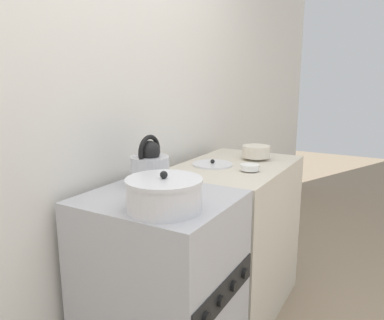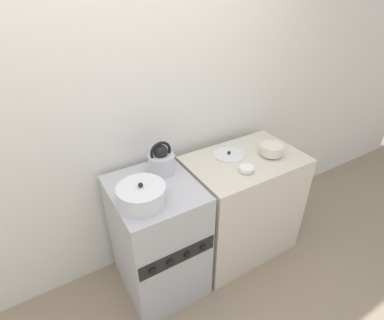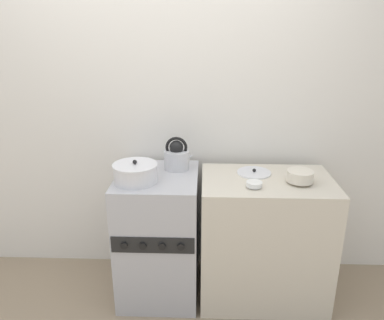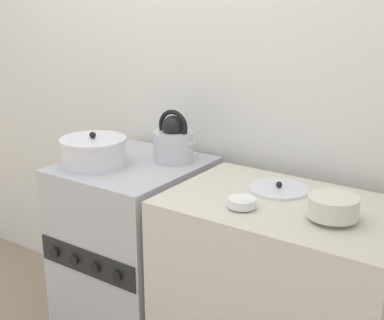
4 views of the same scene
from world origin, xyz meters
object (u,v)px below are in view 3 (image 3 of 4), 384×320
Objects in this scene: cooking_pot at (135,173)px; loose_pot_lid at (254,173)px; kettle at (177,157)px; small_ceramic_bowl at (254,184)px; stove at (159,235)px; enamel_bowl at (300,176)px.

cooking_pot is 1.23× the size of loose_pot_lid.
kettle reaches higher than small_ceramic_bowl.
kettle is at bearing 175.00° from loose_pot_lid.
small_ceramic_bowl is 0.43× the size of loose_pot_lid.
stove is at bearing -132.73° from kettle.
enamel_bowl is at bearing 14.41° from small_ceramic_bowl.
cooking_pot reaches higher than small_ceramic_bowl.
stove is 0.79m from loose_pot_lid.
cooking_pot is (-0.24, -0.24, -0.03)m from kettle.
small_ceramic_bowl is at bearing -29.36° from kettle.
enamel_bowl is 0.73× the size of loose_pot_lid.
stove is 0.57m from kettle.
small_ceramic_bowl is at bearing -165.59° from enamel_bowl.
kettle is at bearing 47.27° from stove.
small_ceramic_bowl is 0.24m from loose_pot_lid.
enamel_bowl reaches higher than stove.
enamel_bowl reaches higher than loose_pot_lid.
stove is at bearing -172.38° from loose_pot_lid.
loose_pot_lid is at bearing 14.13° from cooking_pot.
loose_pot_lid is at bearing 7.62° from stove.
cooking_pot is (-0.12, -0.11, 0.51)m from stove.
stove is 0.79m from small_ceramic_bowl.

